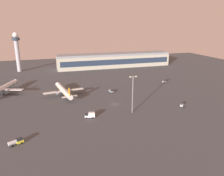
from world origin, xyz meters
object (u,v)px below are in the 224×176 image
object	(u,v)px
cargo_loader	(111,91)
apron_light_west	(133,92)
catering_truck	(90,115)
control_tower	(17,49)
baggage_tractor	(164,81)
airplane_far_stand	(64,91)
maintenance_van	(182,105)
airplane_mid_apron	(2,89)
fuel_truck	(16,142)

from	to	relation	value
cargo_loader	apron_light_west	distance (m)	43.00
catering_truck	apron_light_west	bearing A→B (deg)	-77.45
control_tower	baggage_tractor	xyz separation A→B (m)	(128.42, -89.02, -22.93)
airplane_far_stand	maintenance_van	xyz separation A→B (m)	(70.21, -44.98, -2.49)
control_tower	airplane_mid_apron	size ratio (longest dim) A/B	1.04
airplane_far_stand	airplane_mid_apron	size ratio (longest dim) A/B	0.93
catering_truck	maintenance_van	xyz separation A→B (m)	(59.62, -0.54, -0.40)
maintenance_van	airplane_far_stand	bearing A→B (deg)	-165.31
catering_truck	baggage_tractor	xyz separation A→B (m)	(78.60, 54.50, -0.40)
maintenance_van	apron_light_west	bearing A→B (deg)	-133.00
airplane_mid_apron	cargo_loader	world-z (taller)	airplane_mid_apron
fuel_truck	catering_truck	bearing A→B (deg)	90.51
control_tower	catering_truck	distance (m)	153.58
airplane_far_stand	cargo_loader	size ratio (longest dim) A/B	8.37
maintenance_van	apron_light_west	distance (m)	36.30
control_tower	apron_light_west	xyz separation A→B (m)	(75.15, -143.85, -11.01)
maintenance_van	cargo_loader	distance (m)	54.28
baggage_tractor	cargo_loader	xyz separation A→B (m)	(-53.97, -13.53, 0.00)
airplane_mid_apron	cargo_loader	size ratio (longest dim) A/B	8.96
airplane_far_stand	apron_light_west	size ratio (longest dim) A/B	1.67
fuel_truck	airplane_mid_apron	bearing A→B (deg)	166.62
airplane_mid_apron	catering_truck	world-z (taller)	airplane_mid_apron
airplane_mid_apron	maintenance_van	world-z (taller)	airplane_mid_apron
baggage_tractor	maintenance_van	bearing A→B (deg)	-50.21
fuel_truck	maintenance_van	distance (m)	97.92
airplane_far_stand	airplane_mid_apron	xyz separation A→B (m)	(-43.92, 16.45, 0.40)
catering_truck	fuel_truck	bearing A→B (deg)	129.90
control_tower	maintenance_van	distance (m)	182.35
airplane_mid_apron	baggage_tractor	xyz separation A→B (m)	(133.12, -6.39, -2.89)
cargo_loader	airplane_far_stand	bearing A→B (deg)	-21.24
catering_truck	fuel_truck	world-z (taller)	catering_truck
airplane_mid_apron	maintenance_van	distance (m)	129.65
catering_truck	baggage_tractor	bearing A→B (deg)	-41.95
maintenance_van	catering_truck	bearing A→B (deg)	-133.18
cargo_loader	fuel_truck	bearing A→B (deg)	28.44
control_tower	catering_truck	xyz separation A→B (m)	(49.82, -143.51, -22.53)
fuel_truck	maintenance_van	world-z (taller)	fuel_truck
apron_light_west	fuel_truck	bearing A→B (deg)	-163.80
control_tower	airplane_far_stand	bearing A→B (deg)	-68.40
airplane_mid_apron	cargo_loader	xyz separation A→B (m)	(79.16, -19.92, -2.89)
catering_truck	apron_light_west	size ratio (longest dim) A/B	0.27
airplane_far_stand	fuel_truck	distance (m)	68.03
airplane_mid_apron	apron_light_west	bearing A→B (deg)	-17.08
airplane_far_stand	airplane_mid_apron	bearing A→B (deg)	150.09
cargo_loader	apron_light_west	size ratio (longest dim) A/B	0.20
fuel_truck	baggage_tractor	bearing A→B (deg)	96.22
baggage_tractor	apron_light_west	xyz separation A→B (m)	(-53.28, -54.84, 11.92)
airplane_mid_apron	fuel_truck	world-z (taller)	airplane_mid_apron
fuel_truck	cargo_loader	bearing A→B (deg)	107.98
airplane_far_stand	cargo_loader	xyz separation A→B (m)	(35.23, -3.47, -2.49)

